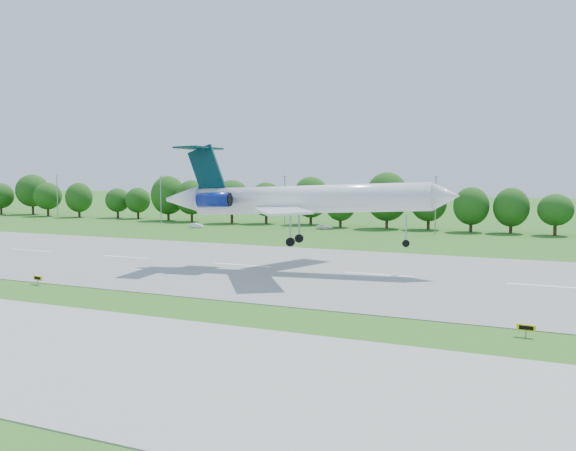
# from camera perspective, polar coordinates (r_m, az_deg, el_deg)

# --- Properties ---
(ground) EXTENTS (600.00, 600.00, 0.00)m
(ground) POSITION_cam_1_polar(r_m,az_deg,el_deg) (69.67, -14.24, -6.19)
(ground) COLOR #296119
(ground) RESTS_ON ground
(runway) EXTENTS (400.00, 45.00, 0.08)m
(runway) POSITION_cam_1_polar(r_m,az_deg,el_deg) (90.15, -4.17, -3.55)
(runway) COLOR gray
(runway) RESTS_ON ground
(tree_line) EXTENTS (288.40, 8.40, 10.40)m
(tree_line) POSITION_cam_1_polar(r_m,az_deg,el_deg) (151.48, 8.19, 2.11)
(tree_line) COLOR #382314
(tree_line) RESTS_ON ground
(light_poles) EXTENTS (175.90, 0.25, 12.19)m
(light_poles) POSITION_cam_1_polar(r_m,az_deg,el_deg) (142.71, 6.08, 2.03)
(light_poles) COLOR gray
(light_poles) RESTS_ON ground
(airliner) EXTENTS (39.99, 28.83, 13.49)m
(airliner) POSITION_cam_1_polar(r_m,az_deg,el_deg) (85.18, 0.69, 2.42)
(airliner) COLOR white
(airliner) RESTS_ON ground
(taxi_sign_centre) EXTENTS (1.47, 0.39, 1.03)m
(taxi_sign_centre) POSITION_cam_1_polar(r_m,az_deg,el_deg) (80.27, -21.35, -4.38)
(taxi_sign_centre) COLOR gray
(taxi_sign_centre) RESTS_ON ground
(taxi_sign_right) EXTENTS (1.45, 0.25, 1.02)m
(taxi_sign_right) POSITION_cam_1_polar(r_m,az_deg,el_deg) (54.76, 20.41, -8.53)
(taxi_sign_right) COLOR gray
(taxi_sign_right) RESTS_ON ground
(service_vehicle_a) EXTENTS (3.45, 1.63, 1.09)m
(service_vehicle_a) POSITION_cam_1_polar(r_m,az_deg,el_deg) (152.36, -8.17, -0.00)
(service_vehicle_a) COLOR white
(service_vehicle_a) RESTS_ON ground
(service_vehicle_b) EXTENTS (3.88, 2.58, 1.23)m
(service_vehicle_b) POSITION_cam_1_polar(r_m,az_deg,el_deg) (146.72, 3.26, -0.11)
(service_vehicle_b) COLOR silver
(service_vehicle_b) RESTS_ON ground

